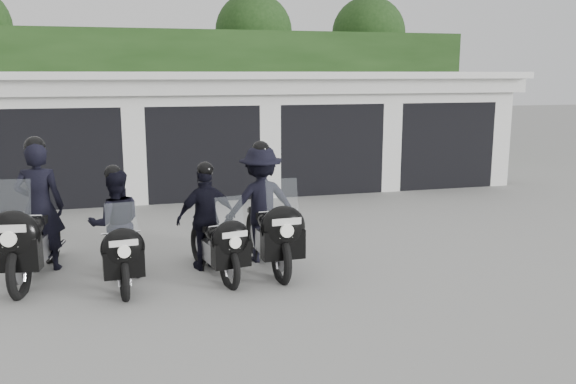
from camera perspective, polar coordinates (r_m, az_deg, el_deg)
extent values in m
plane|color=gray|center=(9.09, -3.14, -7.79)|extent=(80.00, 80.00, 0.00)
cube|color=white|center=(17.08, -9.19, 5.79)|extent=(16.00, 6.00, 2.80)
cube|color=white|center=(16.81, -9.28, 10.76)|extent=(16.40, 6.80, 0.16)
cube|color=white|center=(13.79, -7.89, 9.80)|extent=(16.40, 0.12, 0.40)
cube|color=black|center=(14.29, -7.74, -0.38)|extent=(16.00, 0.06, 0.24)
cube|color=black|center=(15.29, -20.07, 3.52)|extent=(2.60, 2.60, 2.20)
cube|color=white|center=(14.14, -20.79, 8.61)|extent=(2.60, 0.50, 0.60)
cube|color=white|center=(14.16, -14.22, 4.52)|extent=(0.50, 0.50, 2.80)
cube|color=black|center=(15.33, -8.44, 4.09)|extent=(2.60, 2.60, 2.20)
cube|color=white|center=(14.19, -8.09, 9.22)|extent=(2.60, 0.50, 0.60)
cube|color=white|center=(14.54, -1.88, 5.02)|extent=(0.50, 0.50, 2.80)
cube|color=black|center=(15.99, 2.69, 4.49)|extent=(2.60, 2.60, 2.20)
cube|color=white|center=(14.89, 3.99, 9.39)|extent=(2.60, 0.50, 0.60)
cube|color=white|center=(15.54, 9.37, 5.27)|extent=(0.50, 0.50, 2.80)
cube|color=black|center=(17.19, 12.61, 4.70)|extent=(2.60, 2.60, 2.20)
cube|color=white|center=(16.17, 14.56, 9.20)|extent=(2.60, 0.50, 0.60)
cube|color=white|center=(17.06, 18.94, 5.33)|extent=(0.50, 0.50, 2.80)
cube|color=#183312|center=(21.01, -10.43, 8.77)|extent=(20.00, 2.00, 4.30)
sphere|color=#183312|center=(22.97, -3.24, 14.74)|extent=(2.80, 2.80, 2.80)
cylinder|color=black|center=(22.96, -3.17, 7.87)|extent=(0.24, 0.24, 3.30)
sphere|color=#183312|center=(24.30, 7.54, 14.46)|extent=(2.80, 2.80, 2.80)
cylinder|color=black|center=(24.29, 7.37, 7.98)|extent=(0.24, 0.24, 3.30)
torus|color=black|center=(8.94, -23.86, -6.78)|extent=(0.24, 0.82, 0.81)
torus|color=black|center=(10.40, -21.29, -4.13)|extent=(0.24, 0.82, 0.81)
cube|color=#A7A7AC|center=(9.66, -22.47, -4.88)|extent=(0.38, 0.64, 0.35)
cube|color=black|center=(9.69, -22.43, -5.92)|extent=(0.30, 1.43, 0.07)
ellipsoid|color=black|center=(9.40, -22.95, -2.99)|extent=(0.45, 0.68, 0.32)
cube|color=black|center=(9.84, -22.19, -2.19)|extent=(0.38, 0.64, 0.11)
ellipsoid|color=black|center=(8.72, -24.29, -3.70)|extent=(0.74, 0.47, 0.66)
cube|color=black|center=(8.78, -24.16, -5.30)|extent=(0.67, 0.34, 0.44)
cube|color=#B2BFC6|center=(8.65, -24.46, -0.80)|extent=(0.50, 0.20, 0.56)
cylinder|color=silver|center=(8.88, -23.97, -2.09)|extent=(0.62, 0.12, 0.03)
cube|color=white|center=(8.51, -24.74, -3.15)|extent=(0.44, 0.08, 0.10)
cube|color=white|center=(8.59, -24.57, -4.38)|extent=(0.20, 0.05, 0.11)
imported|color=black|center=(9.83, -22.23, -1.30)|extent=(0.77, 0.57, 1.94)
sphere|color=black|center=(9.68, -22.62, 3.96)|extent=(0.30, 0.30, 0.30)
torus|color=black|center=(8.40, -15.09, -7.75)|extent=(0.16, 0.67, 0.66)
torus|color=black|center=(9.64, -15.85, -5.34)|extent=(0.16, 0.67, 0.66)
cube|color=#A7A7AC|center=(9.02, -15.53, -6.05)|extent=(0.28, 0.52, 0.29)
cube|color=black|center=(9.05, -15.47, -6.96)|extent=(0.18, 1.18, 0.05)
ellipsoid|color=black|center=(8.79, -15.54, -4.42)|extent=(0.34, 0.55, 0.26)
cube|color=black|center=(9.16, -15.77, -3.69)|extent=(0.28, 0.52, 0.09)
ellipsoid|color=black|center=(8.21, -15.19, -5.10)|extent=(0.59, 0.35, 0.54)
cube|color=black|center=(8.27, -15.12, -6.48)|extent=(0.54, 0.25, 0.36)
cube|color=#B2BFC6|center=(8.15, -15.34, -2.60)|extent=(0.41, 0.14, 0.46)
cylinder|color=silver|center=(8.34, -15.37, -3.69)|extent=(0.51, 0.07, 0.03)
cube|color=white|center=(8.03, -15.12, -4.65)|extent=(0.36, 0.05, 0.08)
cube|color=white|center=(8.10, -15.08, -5.71)|extent=(0.16, 0.03, 0.09)
imported|color=black|center=(9.15, -15.82, -2.90)|extent=(0.82, 0.67, 1.59)
sphere|color=black|center=(9.00, -16.07, 1.69)|extent=(0.24, 0.24, 0.24)
torus|color=black|center=(8.56, -5.49, -7.07)|extent=(0.23, 0.66, 0.66)
torus|color=black|center=(9.73, -8.29, -4.90)|extent=(0.23, 0.66, 0.66)
cube|color=#A7A7AC|center=(9.14, -7.03, -5.51)|extent=(0.33, 0.53, 0.29)
cube|color=black|center=(9.16, -6.97, -6.40)|extent=(0.31, 1.16, 0.05)
ellipsoid|color=black|center=(8.92, -6.74, -3.88)|extent=(0.39, 0.57, 0.26)
cube|color=black|center=(9.26, -7.58, -3.21)|extent=(0.33, 0.53, 0.09)
ellipsoid|color=black|center=(8.37, -5.37, -4.46)|extent=(0.62, 0.41, 0.54)
cube|color=black|center=(8.43, -5.34, -5.81)|extent=(0.55, 0.30, 0.36)
cube|color=#B2BFC6|center=(8.31, -5.48, -2.02)|extent=(0.41, 0.18, 0.46)
cylinder|color=silver|center=(8.49, -5.83, -3.11)|extent=(0.50, 0.13, 0.03)
cube|color=white|center=(8.21, -4.99, -3.99)|extent=(0.36, 0.09, 0.08)
cube|color=white|center=(8.27, -5.04, -5.03)|extent=(0.16, 0.05, 0.09)
imported|color=black|center=(9.25, -7.63, -2.44)|extent=(1.01, 0.70, 1.58)
sphere|color=black|center=(9.11, -7.75, 2.09)|extent=(0.24, 0.24, 0.24)
torus|color=black|center=(8.74, -0.64, -6.32)|extent=(0.15, 0.77, 0.76)
torus|color=black|center=(10.13, -3.18, -3.89)|extent=(0.15, 0.77, 0.76)
cube|color=#A7A7AC|center=(9.43, -2.04, -4.56)|extent=(0.30, 0.59, 0.33)
cube|color=black|center=(9.46, -2.00, -5.56)|extent=(0.15, 1.36, 0.06)
ellipsoid|color=black|center=(9.18, -1.75, -2.71)|extent=(0.37, 0.62, 0.30)
cube|color=black|center=(9.59, -2.50, -1.98)|extent=(0.30, 0.59, 0.10)
ellipsoid|color=black|center=(8.53, -0.48, -3.34)|extent=(0.67, 0.38, 0.63)
cube|color=black|center=(8.59, -0.48, -4.89)|extent=(0.61, 0.26, 0.42)
cube|color=#B2BFC6|center=(8.47, -0.55, -0.56)|extent=(0.46, 0.14, 0.53)
cylinder|color=silver|center=(8.68, -0.90, -1.82)|extent=(0.58, 0.06, 0.03)
cube|color=white|center=(8.34, -0.11, -2.80)|extent=(0.42, 0.04, 0.09)
cube|color=white|center=(8.41, -0.18, -3.99)|extent=(0.19, 0.02, 0.10)
imported|color=black|center=(9.58, -2.54, -1.12)|extent=(1.21, 0.67, 1.83)
sphere|color=black|center=(9.43, -2.59, 3.97)|extent=(0.28, 0.28, 0.28)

